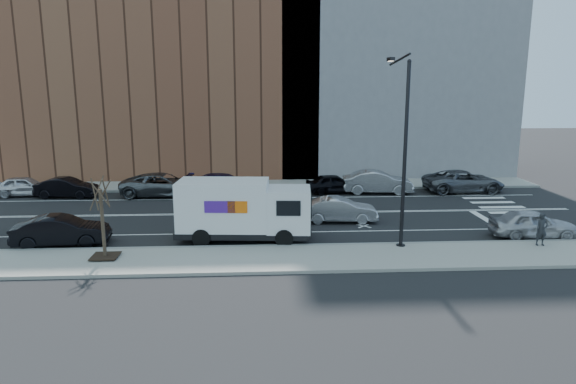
{
  "coord_description": "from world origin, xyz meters",
  "views": [
    {
      "loc": [
        0.08,
        -31.18,
        7.95
      ],
      "look_at": [
        1.85,
        -0.28,
        1.4
      ],
      "focal_mm": 32.0,
      "sensor_mm": 36.0,
      "label": 1
    }
  ],
  "objects": [
    {
      "name": "streetlight",
      "position": [
        7.0,
        -6.91,
        5.08
      ],
      "size": [
        0.44,
        4.02,
        9.34
      ],
      "color": "black",
      "rests_on": "ground"
    },
    {
      "name": "curb_far",
      "position": [
        0.0,
        7.0,
        0.08
      ],
      "size": [
        44.0,
        0.25,
        0.17
      ],
      "primitive_type": "cube",
      "color": "gray",
      "rests_on": "ground"
    },
    {
      "name": "fedex_van",
      "position": [
        -0.77,
        -5.6,
        1.65
      ],
      "size": [
        7.03,
        2.88,
        3.14
      ],
      "rotation": [
        0.0,
        0.0,
        -0.08
      ],
      "color": "black",
      "rests_on": "ground"
    },
    {
      "name": "far_parked_g",
      "position": [
        15.32,
        5.62,
        0.82
      ],
      "size": [
        5.95,
        2.88,
        1.63
      ],
      "primitive_type": "imported",
      "rotation": [
        0.0,
        0.0,
        1.6
      ],
      "color": "#4F5257",
      "rests_on": "ground"
    },
    {
      "name": "far_parked_e",
      "position": [
        5.6,
        5.74,
        0.72
      ],
      "size": [
        4.36,
        2.16,
        1.43
      ],
      "primitive_type": "imported",
      "rotation": [
        0.0,
        0.0,
        1.69
      ],
      "color": "black",
      "rests_on": "ground"
    },
    {
      "name": "ground",
      "position": [
        0.0,
        0.0,
        0.0
      ],
      "size": [
        120.0,
        120.0,
        0.0
      ],
      "primitive_type": "plane",
      "color": "black",
      "rests_on": "ground"
    },
    {
      "name": "curb_near",
      "position": [
        0.0,
        -7.0,
        0.08
      ],
      "size": [
        44.0,
        0.25,
        0.17
      ],
      "primitive_type": "cube",
      "color": "gray",
      "rests_on": "ground"
    },
    {
      "name": "far_parked_c",
      "position": [
        -6.85,
        5.49,
        0.82
      ],
      "size": [
        6.0,
        2.89,
        1.65
      ],
      "primitive_type": "imported",
      "rotation": [
        0.0,
        0.0,
        1.55
      ],
      "color": "#55585D",
      "rests_on": "ground"
    },
    {
      "name": "near_parked_rear_a",
      "position": [
        -9.8,
        -5.95,
        0.76
      ],
      "size": [
        4.74,
        2.1,
        1.51
      ],
      "primitive_type": "imported",
      "rotation": [
        0.0,
        0.0,
        1.68
      ],
      "color": "black",
      "rests_on": "ground"
    },
    {
      "name": "driving_sedan",
      "position": [
        4.76,
        -2.25,
        0.72
      ],
      "size": [
        4.45,
        1.75,
        1.44
      ],
      "primitive_type": "imported",
      "rotation": [
        0.0,
        0.0,
        1.52
      ],
      "color": "#A5A4A9",
      "rests_on": "ground"
    },
    {
      "name": "sidewalk_near",
      "position": [
        0.0,
        -8.8,
        0.07
      ],
      "size": [
        44.0,
        3.6,
        0.15
      ],
      "primitive_type": "cube",
      "color": "gray",
      "rests_on": "ground"
    },
    {
      "name": "near_parked_front",
      "position": [
        14.42,
        -5.96,
        0.74
      ],
      "size": [
        4.48,
        2.07,
        1.49
      ],
      "primitive_type": "imported",
      "rotation": [
        0.0,
        0.0,
        1.5
      ],
      "color": "#AEADB2",
      "rests_on": "ground"
    },
    {
      "name": "sidewalk_far",
      "position": [
        0.0,
        8.8,
        0.07
      ],
      "size": [
        44.0,
        3.6,
        0.15
      ],
      "primitive_type": "cube",
      "color": "gray",
      "rests_on": "ground"
    },
    {
      "name": "far_parked_a",
      "position": [
        -16.8,
        6.07,
        0.72
      ],
      "size": [
        4.37,
        2.12,
        1.44
      ],
      "primitive_type": "imported",
      "rotation": [
        0.0,
        0.0,
        1.67
      ],
      "color": "silver",
      "rests_on": "ground"
    },
    {
      "name": "road_markings",
      "position": [
        0.0,
        0.0,
        0.0
      ],
      "size": [
        40.0,
        8.6,
        0.01
      ],
      "primitive_type": null,
      "color": "white",
      "rests_on": "ground"
    },
    {
      "name": "bldg_brick",
      "position": [
        -8.0,
        15.6,
        11.0
      ],
      "size": [
        26.0,
        10.0,
        22.0
      ],
      "primitive_type": "cube",
      "color": "brown",
      "rests_on": "ground"
    },
    {
      "name": "far_parked_d",
      "position": [
        -2.4,
        5.4,
        0.79
      ],
      "size": [
        5.55,
        2.47,
        1.58
      ],
      "primitive_type": "imported",
      "rotation": [
        0.0,
        0.0,
        1.52
      ],
      "color": "navy",
      "rests_on": "ground"
    },
    {
      "name": "bldg_concrete",
      "position": [
        12.0,
        15.6,
        13.0
      ],
      "size": [
        20.0,
        10.0,
        26.0
      ],
      "primitive_type": "cube",
      "color": "slate",
      "rests_on": "ground"
    },
    {
      "name": "far_parked_b",
      "position": [
        -13.6,
        5.41,
        0.71
      ],
      "size": [
        4.41,
        1.87,
        1.42
      ],
      "primitive_type": "imported",
      "rotation": [
        0.0,
        0.0,
        1.48
      ],
      "color": "black",
      "rests_on": "ground"
    },
    {
      "name": "far_parked_f",
      "position": [
        8.8,
        5.56,
        0.84
      ],
      "size": [
        5.22,
        2.17,
        1.68
      ],
      "primitive_type": "imported",
      "rotation": [
        0.0,
        0.0,
        1.49
      ],
      "color": "#A3A4A8",
      "rests_on": "ground"
    },
    {
      "name": "pedestrian",
      "position": [
        13.88,
        -7.75,
        0.96
      ],
      "size": [
        0.61,
        0.42,
        1.63
      ],
      "primitive_type": "imported",
      "rotation": [
        0.0,
        0.0,
        0.05
      ],
      "color": "#212327",
      "rests_on": "sidewalk_near"
    },
    {
      "name": "street_tree",
      "position": [
        -7.0,
        -8.4,
        1.45
      ],
      "size": [
        1.2,
        1.2,
        3.75
      ],
      "color": "black",
      "rests_on": "ground"
    },
    {
      "name": "crosswalk",
      "position": [
        16.0,
        0.0,
        0.0
      ],
      "size": [
        3.0,
        14.0,
        0.01
      ],
      "primitive_type": null,
      "color": "white",
      "rests_on": "ground"
    }
  ]
}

